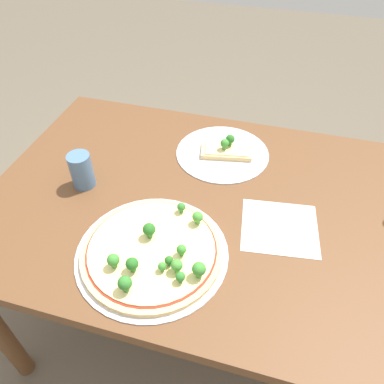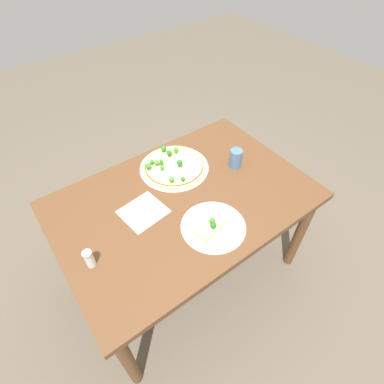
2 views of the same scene
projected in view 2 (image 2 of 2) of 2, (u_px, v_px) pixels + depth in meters
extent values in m
plane|color=brown|center=(186.00, 266.00, 2.08)|extent=(8.00, 8.00, 0.00)
cube|color=brown|center=(184.00, 200.00, 1.58)|extent=(1.33, 0.90, 0.04)
cylinder|color=brown|center=(128.00, 360.00, 1.38)|extent=(0.06, 0.06, 0.67)
cylinder|color=brown|center=(300.00, 233.00, 1.87)|extent=(0.06, 0.06, 0.67)
cylinder|color=brown|center=(67.00, 245.00, 1.81)|extent=(0.06, 0.06, 0.67)
cylinder|color=brown|center=(220.00, 166.00, 2.30)|extent=(0.06, 0.06, 0.67)
cylinder|color=silver|center=(174.00, 168.00, 1.73)|extent=(0.40, 0.40, 0.00)
cylinder|color=#E5C17F|center=(174.00, 166.00, 1.72)|extent=(0.37, 0.37, 0.01)
cylinder|color=#A82D1E|center=(174.00, 165.00, 1.72)|extent=(0.34, 0.34, 0.00)
cylinder|color=#F4DB8E|center=(174.00, 165.00, 1.71)|extent=(0.33, 0.33, 0.00)
sphere|color=#286B23|center=(162.00, 163.00, 1.69)|extent=(0.02, 0.02, 0.02)
cylinder|color=#37742D|center=(162.00, 165.00, 1.70)|extent=(0.01, 0.01, 0.01)
sphere|color=#337A2D|center=(152.00, 162.00, 1.70)|extent=(0.02, 0.02, 0.02)
cylinder|color=#3F8136|center=(152.00, 164.00, 1.71)|extent=(0.01, 0.01, 0.01)
sphere|color=#479338|center=(157.00, 162.00, 1.69)|extent=(0.03, 0.03, 0.03)
cylinder|color=#51973E|center=(157.00, 165.00, 1.70)|extent=(0.01, 0.01, 0.01)
sphere|color=#3D8933|center=(161.00, 160.00, 1.71)|extent=(0.02, 0.02, 0.02)
cylinder|color=#488E3A|center=(161.00, 162.00, 1.72)|extent=(0.01, 0.01, 0.01)
sphere|color=#3D8933|center=(176.00, 150.00, 1.76)|extent=(0.03, 0.03, 0.03)
cylinder|color=#488E3A|center=(176.00, 152.00, 1.78)|extent=(0.01, 0.01, 0.01)
sphere|color=#337A2D|center=(183.00, 179.00, 1.60)|extent=(0.02, 0.02, 0.02)
cylinder|color=#3F8136|center=(183.00, 181.00, 1.61)|extent=(0.01, 0.01, 0.01)
sphere|color=#3D8933|center=(162.00, 168.00, 1.66)|extent=(0.02, 0.02, 0.02)
cylinder|color=#488E3A|center=(162.00, 170.00, 1.67)|extent=(0.01, 0.01, 0.01)
sphere|color=#3D8933|center=(148.00, 166.00, 1.66)|extent=(0.03, 0.03, 0.03)
cylinder|color=#488E3A|center=(149.00, 169.00, 1.68)|extent=(0.02, 0.02, 0.02)
sphere|color=#479338|center=(171.00, 179.00, 1.59)|extent=(0.03, 0.03, 0.03)
cylinder|color=#51973E|center=(171.00, 182.00, 1.61)|extent=(0.01, 0.01, 0.01)
sphere|color=#286B23|center=(180.00, 163.00, 1.68)|extent=(0.03, 0.03, 0.03)
cylinder|color=#37742D|center=(180.00, 166.00, 1.69)|extent=(0.02, 0.02, 0.02)
sphere|color=#286B23|center=(169.00, 153.00, 1.74)|extent=(0.03, 0.03, 0.03)
cylinder|color=#37742D|center=(169.00, 156.00, 1.76)|extent=(0.01, 0.01, 0.01)
sphere|color=#337A2D|center=(163.00, 148.00, 1.77)|extent=(0.03, 0.03, 0.03)
cylinder|color=#3F8136|center=(164.00, 151.00, 1.78)|extent=(0.02, 0.02, 0.02)
cylinder|color=silver|center=(213.00, 226.00, 1.44)|extent=(0.32, 0.32, 0.00)
cube|color=#E5C17F|center=(211.00, 227.00, 1.43)|extent=(0.18, 0.11, 0.02)
cube|color=#F4DB8E|center=(211.00, 225.00, 1.42)|extent=(0.15, 0.09, 0.00)
sphere|color=#286B23|center=(213.00, 225.00, 1.38)|extent=(0.03, 0.03, 0.03)
cylinder|color=#37742D|center=(213.00, 228.00, 1.40)|extent=(0.01, 0.01, 0.01)
sphere|color=#3D8933|center=(211.00, 221.00, 1.40)|extent=(0.03, 0.03, 0.03)
cylinder|color=#488E3A|center=(211.00, 223.00, 1.42)|extent=(0.01, 0.01, 0.01)
cylinder|color=#4C7099|center=(236.00, 158.00, 1.70)|extent=(0.07, 0.07, 0.11)
cylinder|color=silver|center=(90.00, 260.00, 1.27)|extent=(0.04, 0.04, 0.08)
cylinder|color=#B2B2B7|center=(87.00, 254.00, 1.24)|extent=(0.04, 0.04, 0.01)
cube|color=white|center=(143.00, 212.00, 1.50)|extent=(0.23, 0.22, 0.00)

